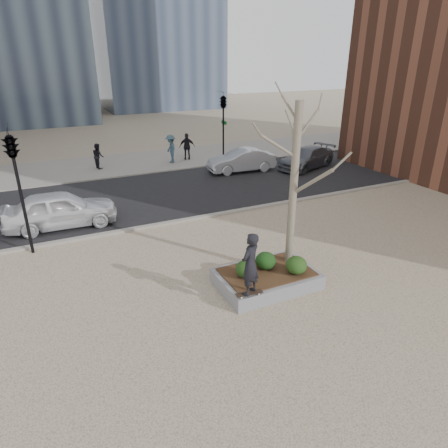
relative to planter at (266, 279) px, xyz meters
name	(u,v)px	position (x,y,z in m)	size (l,w,h in m)	color
ground	(238,292)	(-1.00, 0.00, -0.23)	(120.00, 120.00, 0.00)	#C1A98E
street	(148,196)	(-1.00, 10.00, -0.21)	(60.00, 8.00, 0.02)	black
far_sidewalk	(118,164)	(-1.00, 17.00, -0.21)	(60.00, 6.00, 0.02)	gray
planter	(266,279)	(0.00, 0.00, 0.00)	(3.00, 2.00, 0.45)	gray
planter_mulch	(267,272)	(0.00, 0.00, 0.25)	(2.70, 1.70, 0.04)	#382314
sycamore_tree	(295,161)	(1.00, 0.30, 3.56)	(2.80, 2.80, 6.60)	gray
shrub_left	(246,269)	(-0.74, -0.01, 0.53)	(0.62, 0.62, 0.53)	#153410
shrub_middle	(266,261)	(0.05, 0.17, 0.54)	(0.64, 0.64, 0.55)	black
shrub_right	(296,265)	(0.74, -0.48, 0.54)	(0.65, 0.65, 0.55)	#183510
skateboard	(249,294)	(-1.10, -0.88, 0.26)	(0.78, 0.20, 0.07)	black
skateboarder	(250,264)	(-1.10, -0.88, 1.21)	(0.66, 0.43, 1.82)	black
police_car	(60,209)	(-5.27, 7.64, 0.55)	(1.79, 4.46, 1.52)	white
car_silver	(242,160)	(5.49, 11.99, 0.47)	(1.44, 4.12, 1.36)	#AEB0B6
car_third	(307,158)	(9.58, 10.95, 0.43)	(1.79, 4.39, 1.27)	#52555E
pedestrian_a	(98,156)	(-2.29, 16.49, 0.58)	(0.76, 0.59, 1.57)	black
pedestrian_b	(171,149)	(2.29, 15.90, 0.72)	(1.19, 0.68, 1.84)	#375363
pedestrian_c	(187,147)	(3.57, 16.25, 0.69)	(1.04, 0.43, 1.77)	black
traffic_light_near	(21,194)	(-6.50, 5.60, 2.02)	(0.60, 2.48, 4.50)	black
traffic_light_far	(223,128)	(5.50, 14.60, 2.02)	(0.60, 2.48, 4.50)	black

